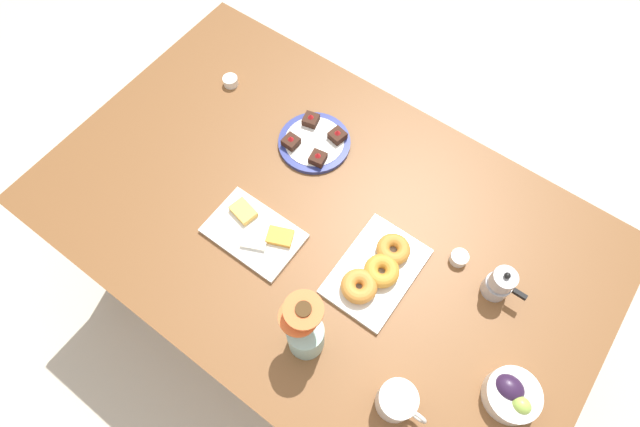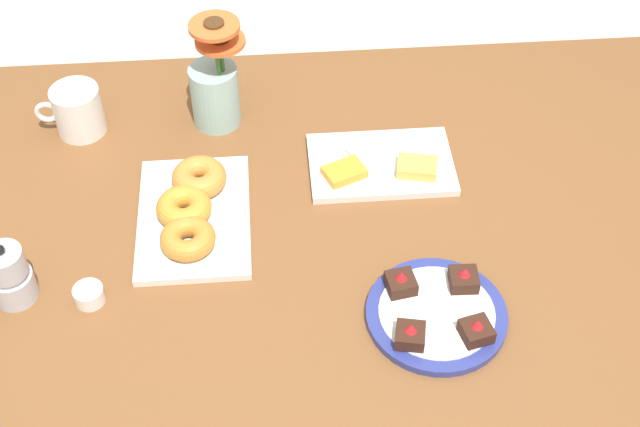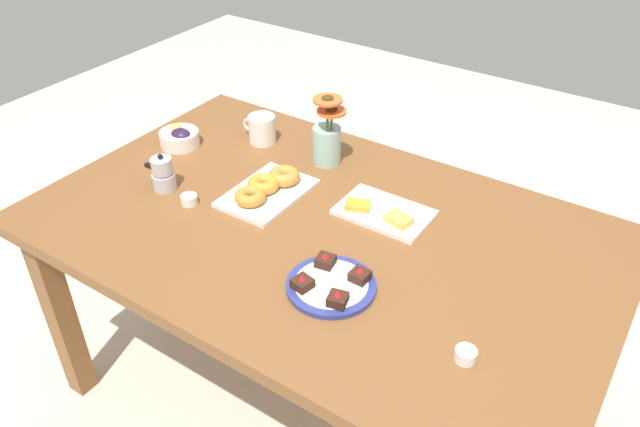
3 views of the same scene
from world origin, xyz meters
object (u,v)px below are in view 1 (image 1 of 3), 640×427
jam_cup_honey (230,81)px  grape_bowl (512,395)px  cheese_platter (255,232)px  flower_vase (305,334)px  moka_pot (500,284)px  croissant_platter (377,270)px  jam_cup_berry (459,258)px  dessert_plate (314,142)px  coffee_mug (397,401)px  dining_table (320,232)px

jam_cup_honey → grape_bowl: bearing=-16.4°
cheese_platter → flower_vase: bearing=-28.0°
moka_pot → croissant_platter: bearing=-152.5°
cheese_platter → moka_pot: size_ratio=2.18×
jam_cup_honey → jam_cup_berry: (0.90, -0.11, 0.00)m
cheese_platter → dessert_plate: 0.34m
cheese_platter → croissant_platter: bearing=16.5°
coffee_mug → moka_pot: moka_pot is taller
moka_pot → jam_cup_honey: bearing=173.0°
coffee_mug → croissant_platter: 0.33m
coffee_mug → jam_cup_honey: size_ratio=2.62×
dining_table → coffee_mug: bearing=-34.0°
moka_pot → jam_cup_berry: bearing=170.8°
coffee_mug → jam_cup_berry: 0.42m
cheese_platter → croissant_platter: 0.35m
cheese_platter → jam_cup_honey: size_ratio=5.42×
dining_table → jam_cup_berry: bearing=18.1°
grape_bowl → jam_cup_berry: 0.36m
dessert_plate → moka_pot: bearing=-8.2°
dessert_plate → jam_cup_berry: bearing=-8.0°
coffee_mug → flower_vase: (-0.26, -0.01, 0.03)m
coffee_mug → dessert_plate: bearing=140.6°
cheese_platter → jam_cup_berry: bearing=28.0°
cheese_platter → jam_cup_berry: 0.56m
jam_cup_berry → dessert_plate: (-0.54, 0.08, -0.00)m
moka_pot → coffee_mug: bearing=-99.0°
jam_cup_berry → jam_cup_honey: bearing=173.3°
grape_bowl → jam_cup_honey: grape_bowl is taller
dining_table → cheese_platter: bearing=-130.8°
grape_bowl → dessert_plate: (-0.81, 0.31, -0.02)m
moka_pot → flower_vase: bearing=-128.8°
grape_bowl → jam_cup_berry: size_ratio=2.72×
dining_table → moka_pot: moka_pot is taller
jam_cup_berry → croissant_platter: bearing=-134.3°
dessert_plate → croissant_platter: bearing=-32.1°
coffee_mug → flower_vase: size_ratio=0.53×
flower_vase → moka_pot: flower_vase is taller
dessert_plate → dining_table: bearing=-50.2°
jam_cup_honey → dining_table: bearing=-23.5°
grape_bowl → flower_vase: bearing=-159.1°
grape_bowl → jam_cup_honey: (-1.17, 0.34, -0.01)m
grape_bowl → flower_vase: (-0.47, -0.18, 0.05)m
cheese_platter → flower_vase: size_ratio=1.11×
grape_bowl → croissant_platter: 0.43m
croissant_platter → jam_cup_berry: croissant_platter is taller
dining_table → croissant_platter: croissant_platter is taller
coffee_mug → grape_bowl: 0.28m
dining_table → grape_bowl: 0.66m
coffee_mug → jam_cup_honey: bearing=151.5°
dessert_plate → coffee_mug: bearing=-39.4°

